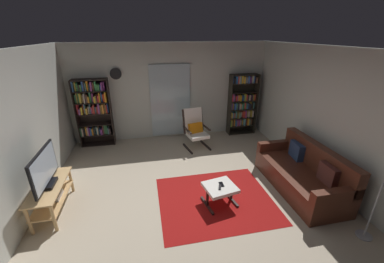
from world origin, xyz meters
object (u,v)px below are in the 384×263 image
(bookshelf_near_tv, at_px, (94,109))
(tv_remote, at_px, (220,187))
(ottoman, at_px, (220,189))
(tv_stand, at_px, (51,194))
(bookshelf_near_sofa, at_px, (242,104))
(television, at_px, (45,170))
(wall_clock, at_px, (116,74))
(leather_sofa, at_px, (303,174))
(lounge_armchair, at_px, (195,127))
(cell_phone, at_px, (221,184))

(bookshelf_near_tv, bearing_deg, tv_remote, -51.07)
(ottoman, height_order, tv_remote, tv_remote)
(tv_stand, height_order, bookshelf_near_sofa, bookshelf_near_sofa)
(tv_stand, xyz_separation_m, bookshelf_near_tv, (0.34, 2.60, 0.65))
(tv_stand, distance_m, television, 0.47)
(wall_clock, bearing_deg, television, -109.75)
(tv_stand, relative_size, leather_sofa, 0.58)
(bookshelf_near_tv, bearing_deg, tv_stand, -97.43)
(tv_stand, distance_m, tv_remote, 2.83)
(bookshelf_near_sofa, relative_size, leather_sofa, 0.91)
(bookshelf_near_sofa, relative_size, tv_remote, 12.17)
(television, relative_size, lounge_armchair, 0.94)
(bookshelf_near_sofa, bearing_deg, tv_stand, -149.74)
(ottoman, bearing_deg, bookshelf_near_sofa, 61.74)
(tv_remote, height_order, wall_clock, wall_clock)
(bookshelf_near_tv, bearing_deg, leather_sofa, -34.67)
(tv_stand, height_order, lounge_armchair, lounge_armchair)
(television, distance_m, ottoman, 2.88)
(television, distance_m, tv_remote, 2.86)
(lounge_armchair, distance_m, ottoman, 2.34)
(wall_clock, bearing_deg, tv_remote, -60.22)
(leather_sofa, height_order, lounge_armchair, lounge_armchair)
(lounge_armchair, height_order, tv_remote, lounge_armchair)
(tv_stand, xyz_separation_m, wall_clock, (0.98, 2.72, 1.52))
(tv_stand, bearing_deg, lounge_armchair, 33.83)
(television, xyz_separation_m, leather_sofa, (4.50, -0.28, -0.50))
(ottoman, bearing_deg, tv_stand, 171.89)
(bookshelf_near_tv, distance_m, leather_sofa, 5.11)
(ottoman, height_order, cell_phone, cell_phone)
(tv_remote, bearing_deg, cell_phone, 75.81)
(leather_sofa, distance_m, lounge_armchair, 2.76)
(ottoman, height_order, wall_clock, wall_clock)
(lounge_armchair, xyz_separation_m, cell_phone, (-0.04, -2.30, -0.17))
(tv_remote, bearing_deg, television, -169.13)
(cell_phone, relative_size, wall_clock, 0.48)
(wall_clock, bearing_deg, lounge_armchair, -22.60)
(tv_stand, bearing_deg, wall_clock, 70.19)
(tv_remote, bearing_deg, wall_clock, 139.62)
(bookshelf_near_sofa, xyz_separation_m, tv_remote, (-1.62, -3.02, -0.52))
(bookshelf_near_tv, distance_m, ottoman, 3.94)
(cell_phone, bearing_deg, ottoman, -132.15)
(tv_remote, bearing_deg, bookshelf_near_sofa, 81.65)
(tv_stand, height_order, cell_phone, tv_stand)
(bookshelf_near_tv, height_order, ottoman, bookshelf_near_tv)
(tv_stand, height_order, ottoman, tv_stand)
(lounge_armchair, bearing_deg, tv_stand, -146.17)
(lounge_armchair, height_order, cell_phone, lounge_armchair)
(leather_sofa, xyz_separation_m, lounge_armchair, (-1.62, 2.22, 0.22))
(leather_sofa, relative_size, wall_clock, 6.61)
(tv_stand, height_order, tv_remote, tv_stand)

